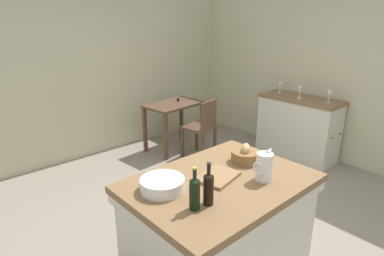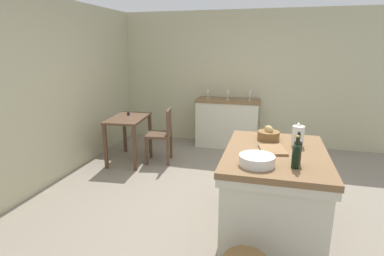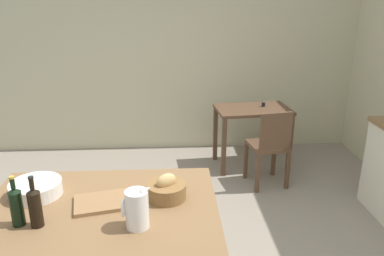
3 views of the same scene
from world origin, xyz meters
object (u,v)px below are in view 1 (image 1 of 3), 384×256
pitcher (264,167)px  wine_glass_far_left (329,94)px  writing_desk (174,111)px  side_cabinet (298,127)px  cutting_board (218,177)px  wooden_chair (202,126)px  wine_bottle_amber (195,192)px  island_table (219,223)px  wine_glass_left (300,90)px  wine_glass_middle (280,85)px  wine_bottle_dark (208,188)px  wash_bowl (162,185)px  bread_basket (245,155)px

pitcher → wine_glass_far_left: size_ratio=1.50×
writing_desk → pitcher: bearing=-114.8°
side_cabinet → cutting_board: 2.85m
wooden_chair → wine_bottle_amber: bearing=-134.7°
island_table → wine_bottle_amber: bearing=-158.9°
wine_glass_far_left → wine_glass_left: size_ratio=0.96×
wine_glass_far_left → wine_glass_left: bearing=100.8°
wine_bottle_amber → wine_glass_far_left: wine_bottle_amber is taller
wine_glass_middle → wine_bottle_dark: bearing=-154.2°
wash_bowl → wine_glass_far_left: wine_glass_far_left is taller
wine_bottle_amber → bread_basket: bearing=16.7°
island_table → wash_bowl: size_ratio=4.40×
pitcher → wash_bowl: (-0.68, 0.40, -0.07)m
island_table → wine_glass_middle: size_ratio=8.15×
wine_bottle_amber → wine_glass_middle: size_ratio=1.71×
island_table → wash_bowl: wash_bowl is taller
writing_desk → wine_bottle_amber: (-1.88, -2.56, 0.35)m
wooden_chair → wine_bottle_dark: (-1.86, -2.01, 0.49)m
bread_basket → wine_glass_middle: size_ratio=1.42×
wine_bottle_dark → writing_desk: bearing=55.5°
wine_glass_middle → wine_glass_far_left: bearing=-92.0°
wash_bowl → wine_glass_left: bearing=13.1°
writing_desk → pitcher: 2.91m
wooden_chair → wash_bowl: size_ratio=2.80×
wash_bowl → wine_glass_far_left: (3.16, 0.31, 0.14)m
wine_glass_far_left → wine_glass_middle: same height
wash_bowl → wine_glass_middle: 3.38m
cutting_board → wine_glass_far_left: (2.71, 0.45, 0.18)m
cutting_board → island_table: bearing=-98.3°
wooden_chair → cutting_board: (-1.54, -1.79, 0.38)m
writing_desk → bread_basket: bearing=-114.5°
bread_basket → wine_glass_left: 2.38m
cutting_board → wine_glass_left: bearing=17.9°
pitcher → wash_bowl: pitcher is taller
bread_basket → wine_glass_middle: 2.64m
wine_bottle_dark → side_cabinet: bearing=19.6°
side_cabinet → wooden_chair: size_ratio=1.33×
wooden_chair → wash_bowl: (-1.98, -1.66, 0.41)m
writing_desk → wooden_chair: wooden_chair is taller
wash_bowl → cutting_board: (0.44, -0.14, -0.03)m
side_cabinet → pitcher: size_ratio=4.62×
wooden_chair → wine_bottle_amber: wine_bottle_amber is taller
wash_bowl → cutting_board: 0.46m
side_cabinet → wine_bottle_dark: size_ratio=3.99×
wooden_chair → cutting_board: 2.39m
wine_bottle_dark → wine_glass_left: (2.96, 1.07, 0.07)m
wooden_chair → wine_glass_far_left: bearing=-49.0°
bread_basket → wine_bottle_dark: 0.77m
wine_bottle_amber → wine_glass_left: bearing=18.9°
pitcher → wine_bottle_amber: (-0.67, 0.06, 0.01)m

